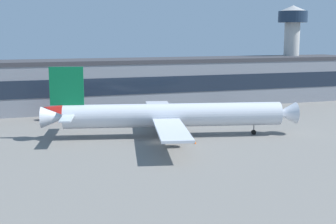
{
  "coord_description": "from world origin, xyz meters",
  "views": [
    {
      "loc": [
        -29.9,
        -95.39,
        23.25
      ],
      "look_at": [
        5.08,
        8.91,
        5.0
      ],
      "focal_mm": 50.77,
      "sensor_mm": 36.0,
      "label": 1
    }
  ],
  "objects_px": {
    "pushback_tractor": "(231,107)",
    "traffic_cone_0": "(195,142)",
    "control_tower": "(292,41)",
    "airliner": "(170,115)",
    "stair_truck": "(56,112)"
  },
  "relations": [
    {
      "from": "pushback_tractor",
      "to": "stair_truck",
      "type": "bearing_deg",
      "value": 178.17
    },
    {
      "from": "pushback_tractor",
      "to": "traffic_cone_0",
      "type": "bearing_deg",
      "value": -125.46
    },
    {
      "from": "airliner",
      "to": "control_tower",
      "type": "distance_m",
      "value": 80.55
    },
    {
      "from": "control_tower",
      "to": "stair_truck",
      "type": "distance_m",
      "value": 88.8
    },
    {
      "from": "traffic_cone_0",
      "to": "airliner",
      "type": "bearing_deg",
      "value": 107.93
    },
    {
      "from": "airliner",
      "to": "stair_truck",
      "type": "relative_size",
      "value": 8.96
    },
    {
      "from": "stair_truck",
      "to": "traffic_cone_0",
      "type": "relative_size",
      "value": 10.7
    },
    {
      "from": "control_tower",
      "to": "traffic_cone_0",
      "type": "bearing_deg",
      "value": -136.41
    },
    {
      "from": "stair_truck",
      "to": "traffic_cone_0",
      "type": "xyz_separation_m",
      "value": [
        25.21,
        -39.13,
        -1.68
      ]
    },
    {
      "from": "airliner",
      "to": "pushback_tractor",
      "type": "height_order",
      "value": "airliner"
    },
    {
      "from": "stair_truck",
      "to": "control_tower",
      "type": "bearing_deg",
      "value": 11.81
    },
    {
      "from": "pushback_tractor",
      "to": "traffic_cone_0",
      "type": "xyz_separation_m",
      "value": [
        -26.69,
        -37.47,
        -0.75
      ]
    },
    {
      "from": "airliner",
      "to": "control_tower",
      "type": "relative_size",
      "value": 1.75
    },
    {
      "from": "pushback_tractor",
      "to": "traffic_cone_0",
      "type": "height_order",
      "value": "pushback_tractor"
    },
    {
      "from": "airliner",
      "to": "control_tower",
      "type": "xyz_separation_m",
      "value": [
        62.6,
        48.22,
        15.65
      ]
    }
  ]
}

